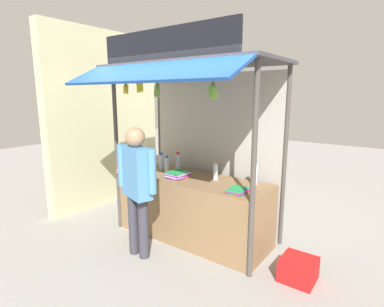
{
  "coord_description": "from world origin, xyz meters",
  "views": [
    {
      "loc": [
        2.4,
        -3.26,
        2.03
      ],
      "look_at": [
        0.0,
        0.0,
        1.23
      ],
      "focal_mm": 28.1,
      "sensor_mm": 36.0,
      "label": 1
    }
  ],
  "objects_px": {
    "banana_bunch_inner_right": "(213,92)",
    "vendor_person": "(137,181)",
    "water_bottle_rear_center": "(167,165)",
    "plastic_crate": "(298,269)",
    "magazine_stack_mid_left": "(238,191)",
    "banana_bunch_leftmost": "(140,87)",
    "water_bottle_center": "(215,172)",
    "banana_bunch_inner_left": "(126,89)",
    "water_bottle_left": "(254,173)",
    "magazine_stack_front_left": "(128,169)",
    "magazine_stack_far_left": "(178,175)",
    "water_bottle_back_left": "(161,161)",
    "banana_bunch_rightmost": "(157,91)",
    "water_bottle_far_right": "(178,161)"
  },
  "relations": [
    {
      "from": "banana_bunch_inner_right",
      "to": "vendor_person",
      "type": "relative_size",
      "value": 0.19
    },
    {
      "from": "water_bottle_rear_center",
      "to": "plastic_crate",
      "type": "height_order",
      "value": "water_bottle_rear_center"
    },
    {
      "from": "magazine_stack_mid_left",
      "to": "banana_bunch_leftmost",
      "type": "height_order",
      "value": "banana_bunch_leftmost"
    },
    {
      "from": "water_bottle_center",
      "to": "banana_bunch_inner_left",
      "type": "xyz_separation_m",
      "value": [
        -1.03,
        -0.62,
        1.11
      ]
    },
    {
      "from": "vendor_person",
      "to": "water_bottle_left",
      "type": "bearing_deg",
      "value": 63.18
    },
    {
      "from": "magazine_stack_front_left",
      "to": "banana_bunch_leftmost",
      "type": "bearing_deg",
      "value": -20.36
    },
    {
      "from": "magazine_stack_far_left",
      "to": "magazine_stack_front_left",
      "type": "bearing_deg",
      "value": -165.47
    },
    {
      "from": "water_bottle_back_left",
      "to": "banana_bunch_rightmost",
      "type": "distance_m",
      "value": 1.35
    },
    {
      "from": "banana_bunch_inner_left",
      "to": "plastic_crate",
      "type": "height_order",
      "value": "banana_bunch_inner_left"
    },
    {
      "from": "water_bottle_back_left",
      "to": "plastic_crate",
      "type": "relative_size",
      "value": 0.71
    },
    {
      "from": "banana_bunch_leftmost",
      "to": "banana_bunch_rightmost",
      "type": "height_order",
      "value": "same"
    },
    {
      "from": "water_bottle_left",
      "to": "magazine_stack_far_left",
      "type": "relative_size",
      "value": 0.97
    },
    {
      "from": "banana_bunch_rightmost",
      "to": "banana_bunch_inner_right",
      "type": "xyz_separation_m",
      "value": [
        0.81,
        -0.0,
        -0.01
      ]
    },
    {
      "from": "water_bottle_left",
      "to": "magazine_stack_far_left",
      "type": "height_order",
      "value": "water_bottle_left"
    },
    {
      "from": "water_bottle_left",
      "to": "magazine_stack_front_left",
      "type": "distance_m",
      "value": 1.87
    },
    {
      "from": "water_bottle_back_left",
      "to": "banana_bunch_inner_right",
      "type": "height_order",
      "value": "banana_bunch_inner_right"
    },
    {
      "from": "banana_bunch_inner_right",
      "to": "banana_bunch_rightmost",
      "type": "bearing_deg",
      "value": 179.96
    },
    {
      "from": "water_bottle_far_right",
      "to": "vendor_person",
      "type": "height_order",
      "value": "vendor_person"
    },
    {
      "from": "banana_bunch_inner_left",
      "to": "magazine_stack_front_left",
      "type": "bearing_deg",
      "value": 141.92
    },
    {
      "from": "water_bottle_center",
      "to": "plastic_crate",
      "type": "relative_size",
      "value": 0.63
    },
    {
      "from": "water_bottle_far_right",
      "to": "vendor_person",
      "type": "xyz_separation_m",
      "value": [
        0.26,
        -1.12,
        -0.01
      ]
    },
    {
      "from": "banana_bunch_rightmost",
      "to": "water_bottle_far_right",
      "type": "bearing_deg",
      "value": 113.12
    },
    {
      "from": "magazine_stack_mid_left",
      "to": "banana_bunch_rightmost",
      "type": "bearing_deg",
      "value": -161.6
    },
    {
      "from": "water_bottle_left",
      "to": "banana_bunch_leftmost",
      "type": "relative_size",
      "value": 1.23
    },
    {
      "from": "magazine_stack_front_left",
      "to": "magazine_stack_far_left",
      "type": "xyz_separation_m",
      "value": [
        0.79,
        0.21,
        -0.01
      ]
    },
    {
      "from": "banana_bunch_inner_left",
      "to": "banana_bunch_inner_right",
      "type": "height_order",
      "value": "same"
    },
    {
      "from": "banana_bunch_leftmost",
      "to": "vendor_person",
      "type": "xyz_separation_m",
      "value": [
        0.22,
        -0.32,
        -1.13
      ]
    },
    {
      "from": "magazine_stack_front_left",
      "to": "banana_bunch_leftmost",
      "type": "height_order",
      "value": "banana_bunch_leftmost"
    },
    {
      "from": "water_bottle_left",
      "to": "magazine_stack_front_left",
      "type": "relative_size",
      "value": 1.06
    },
    {
      "from": "banana_bunch_leftmost",
      "to": "plastic_crate",
      "type": "relative_size",
      "value": 0.68
    },
    {
      "from": "water_bottle_center",
      "to": "magazine_stack_front_left",
      "type": "relative_size",
      "value": 0.79
    },
    {
      "from": "water_bottle_left",
      "to": "banana_bunch_leftmost",
      "type": "distance_m",
      "value": 1.85
    },
    {
      "from": "banana_bunch_inner_right",
      "to": "plastic_crate",
      "type": "distance_m",
      "value": 2.16
    },
    {
      "from": "magazine_stack_front_left",
      "to": "banana_bunch_inner_right",
      "type": "relative_size",
      "value": 0.9
    },
    {
      "from": "water_bottle_center",
      "to": "magazine_stack_mid_left",
      "type": "relative_size",
      "value": 0.79
    },
    {
      "from": "water_bottle_center",
      "to": "water_bottle_back_left",
      "type": "distance_m",
      "value": 1.0
    },
    {
      "from": "banana_bunch_inner_left",
      "to": "banana_bunch_rightmost",
      "type": "relative_size",
      "value": 0.87
    },
    {
      "from": "water_bottle_rear_center",
      "to": "banana_bunch_inner_left",
      "type": "bearing_deg",
      "value": -112.7
    },
    {
      "from": "magazine_stack_front_left",
      "to": "plastic_crate",
      "type": "height_order",
      "value": "magazine_stack_front_left"
    },
    {
      "from": "magazine_stack_far_left",
      "to": "vendor_person",
      "type": "height_order",
      "value": "vendor_person"
    },
    {
      "from": "banana_bunch_inner_left",
      "to": "banana_bunch_rightmost",
      "type": "bearing_deg",
      "value": -0.04
    },
    {
      "from": "magazine_stack_far_left",
      "to": "banana_bunch_leftmost",
      "type": "xyz_separation_m",
      "value": [
        -0.3,
        -0.39,
        1.2
      ]
    },
    {
      "from": "banana_bunch_inner_right",
      "to": "water_bottle_left",
      "type": "bearing_deg",
      "value": 77.17
    },
    {
      "from": "magazine_stack_mid_left",
      "to": "water_bottle_left",
      "type": "bearing_deg",
      "value": 89.27
    },
    {
      "from": "magazine_stack_far_left",
      "to": "water_bottle_rear_center",
      "type": "bearing_deg",
      "value": 155.97
    },
    {
      "from": "magazine_stack_front_left",
      "to": "vendor_person",
      "type": "distance_m",
      "value": 0.88
    },
    {
      "from": "magazine_stack_far_left",
      "to": "banana_bunch_rightmost",
      "type": "distance_m",
      "value": 1.21
    },
    {
      "from": "water_bottle_rear_center",
      "to": "vendor_person",
      "type": "bearing_deg",
      "value": -73.1
    },
    {
      "from": "plastic_crate",
      "to": "vendor_person",
      "type": "bearing_deg",
      "value": -159.51
    },
    {
      "from": "water_bottle_center",
      "to": "banana_bunch_rightmost",
      "type": "distance_m",
      "value": 1.33
    }
  ]
}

